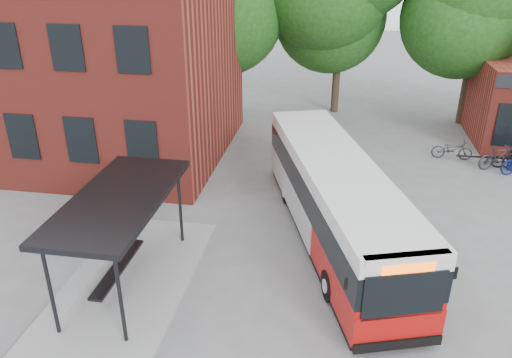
% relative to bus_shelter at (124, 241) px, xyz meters
% --- Properties ---
extents(ground, '(100.00, 100.00, 0.00)m').
position_rel_bus_shelter_xyz_m(ground, '(4.50, 1.00, -1.45)').
color(ground, slate).
extents(station_building, '(18.40, 10.40, 8.50)m').
position_rel_bus_shelter_xyz_m(station_building, '(-8.50, 10.00, 2.80)').
color(station_building, maroon).
rests_on(station_building, ground).
extents(bus_shelter, '(3.60, 7.00, 2.90)m').
position_rel_bus_shelter_xyz_m(bus_shelter, '(0.00, 0.00, 0.00)').
color(bus_shelter, black).
rests_on(bus_shelter, ground).
extents(tree_0, '(7.92, 7.92, 11.00)m').
position_rel_bus_shelter_xyz_m(tree_0, '(-1.50, 17.00, 4.05)').
color(tree_0, '#143F10').
rests_on(tree_0, ground).
extents(tree_1, '(7.92, 7.92, 10.40)m').
position_rel_bus_shelter_xyz_m(tree_1, '(5.50, 18.00, 3.75)').
color(tree_1, '#143F10').
rests_on(tree_1, ground).
extents(tree_2, '(7.92, 7.92, 11.00)m').
position_rel_bus_shelter_xyz_m(tree_2, '(12.50, 17.00, 4.05)').
color(tree_2, '#143F10').
rests_on(tree_2, ground).
extents(city_bus, '(5.62, 11.20, 2.80)m').
position_rel_bus_shelter_xyz_m(city_bus, '(5.80, 3.56, -0.05)').
color(city_bus, '#A40D0B').
rests_on(city_bus, ground).
extents(bicycle_0, '(1.84, 0.72, 0.95)m').
position_rel_bus_shelter_xyz_m(bicycle_0, '(11.04, 11.44, -0.97)').
color(bicycle_0, '#24252A').
rests_on(bicycle_0, ground).
extents(bicycle_1, '(1.91, 1.09, 1.11)m').
position_rel_bus_shelter_xyz_m(bicycle_1, '(12.82, 10.55, -0.90)').
color(bicycle_1, '#25252D').
rests_on(bicycle_1, ground).
extents(bicycle_2, '(1.72, 0.83, 0.87)m').
position_rel_bus_shelter_xyz_m(bicycle_2, '(13.44, 10.64, -1.02)').
color(bicycle_2, black).
rests_on(bicycle_2, ground).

